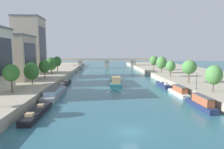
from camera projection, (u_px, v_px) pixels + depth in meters
name	position (u px, v px, depth m)	size (l,w,h in m)	color
ground_plane	(130.00, 132.00, 27.56)	(400.00, 400.00, 0.00)	#2D6070
quay_left	(23.00, 77.00, 79.87)	(36.00, 170.00, 2.01)	#A89E89
quay_right	(193.00, 75.00, 84.03)	(36.00, 170.00, 2.01)	#A89E89
barge_midriver	(116.00, 81.00, 68.65)	(5.03, 22.06, 3.35)	#23666B
wake_behind_barge	(115.00, 92.00, 54.98)	(5.59, 6.06, 0.03)	#A0CCD6
moored_boat_left_far	(37.00, 112.00, 34.54)	(2.36, 12.15, 2.17)	black
moored_boat_left_near	(55.00, 92.00, 49.10)	(3.20, 16.71, 2.48)	gray
moored_boat_left_upstream	(65.00, 84.00, 65.28)	(2.59, 13.42, 2.17)	black
moored_boat_right_lone	(201.00, 103.00, 38.90)	(1.80, 10.50, 2.68)	#1E284C
moored_boat_right_second	(179.00, 91.00, 50.28)	(2.09, 10.06, 2.60)	silver
moored_boat_right_midway	(163.00, 85.00, 63.05)	(1.82, 10.24, 2.20)	#1E284C
tree_left_far	(11.00, 73.00, 43.76)	(3.62, 3.62, 6.59)	brown
tree_left_distant	(32.00, 71.00, 54.85)	(4.19, 4.19, 6.23)	brown
tree_left_midway	(44.00, 66.00, 66.84)	(3.63, 3.63, 6.56)	brown
tree_left_by_lamp	(51.00, 64.00, 78.86)	(4.51, 4.51, 6.99)	brown
tree_left_third	(57.00, 61.00, 89.14)	(3.76, 3.76, 7.12)	brown
tree_right_far	(214.00, 75.00, 45.07)	(3.78, 3.78, 6.23)	brown
tree_right_nearest	(189.00, 67.00, 57.72)	(4.19, 4.19, 6.85)	brown
tree_right_past_mid	(171.00, 66.00, 71.92)	(3.47, 3.47, 5.98)	brown
tree_right_by_lamp	(162.00, 63.00, 84.20)	(4.52, 4.52, 7.17)	brown
tree_right_end_of_row	(154.00, 60.00, 97.78)	(4.15, 4.15, 7.22)	brown
lamppost_right_bank	(197.00, 79.00, 48.56)	(0.28, 0.28, 4.46)	black
building_left_corner	(10.00, 57.00, 63.61)	(14.09, 13.18, 14.75)	#A89989
building_left_tall	(30.00, 46.00, 81.94)	(11.12, 11.52, 23.66)	#B2A38E
bridge_far	(107.00, 62.00, 131.39)	(60.24, 4.40, 6.74)	#ADA899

